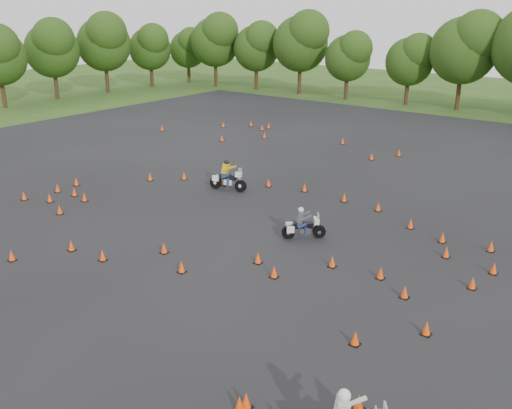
% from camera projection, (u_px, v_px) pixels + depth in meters
% --- Properties ---
extents(ground, '(140.00, 140.00, 0.00)m').
position_uv_depth(ground, '(197.00, 258.00, 23.45)').
color(ground, '#2D5119').
rests_on(ground, ground).
extents(asphalt_pad, '(62.00, 62.00, 0.00)m').
position_uv_depth(asphalt_pad, '(281.00, 217.00, 27.93)').
color(asphalt_pad, black).
rests_on(asphalt_pad, ground).
extents(treeline, '(87.12, 32.27, 11.18)m').
position_uv_depth(treeline, '(505.00, 70.00, 47.12)').
color(treeline, '#254012').
rests_on(treeline, ground).
extents(traffic_cones, '(36.57, 32.86, 0.45)m').
position_uv_depth(traffic_cones, '(274.00, 215.00, 27.57)').
color(traffic_cones, '#FF470A').
rests_on(traffic_cones, asphalt_pad).
extents(rider_grey, '(1.87, 1.76, 1.52)m').
position_uv_depth(rider_grey, '(304.00, 222.00, 25.16)').
color(rider_grey, '#414349').
rests_on(rider_grey, ground).
extents(rider_yellow, '(2.30, 1.18, 1.70)m').
position_uv_depth(rider_yellow, '(227.00, 176.00, 31.59)').
color(rider_yellow, gold).
rests_on(rider_yellow, ground).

